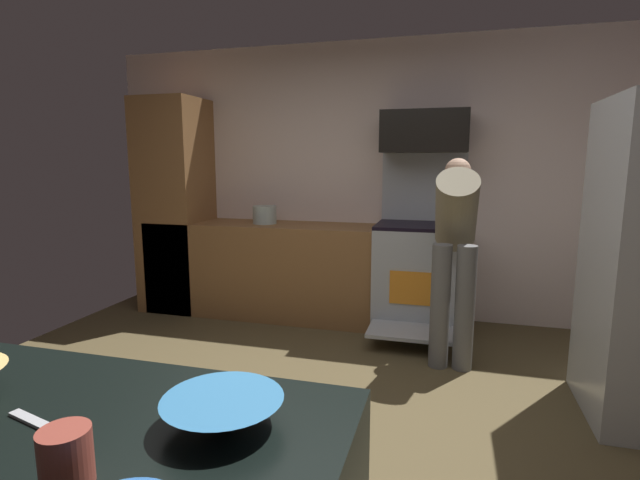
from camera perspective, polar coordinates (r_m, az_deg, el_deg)
name	(u,v)px	position (r m, az deg, el deg)	size (l,w,h in m)	color
ground_plane	(292,439)	(2.81, -3.35, -22.82)	(5.20, 4.80, 0.02)	brown
wall_back	(368,181)	(4.66, 5.80, 7.02)	(5.20, 0.12, 2.60)	silver
lower_cabinet_run	(269,269)	(4.67, -6.11, -3.53)	(2.40, 0.60, 0.90)	olive
cabinet_column	(176,206)	(5.02, -16.94, 3.97)	(0.60, 0.60, 2.10)	olive
oven_range	(419,272)	(4.33, 11.82, -3.81)	(0.76, 1.03, 1.57)	#AEB4BB
microwave	(425,132)	(4.32, 12.46, 12.60)	(0.74, 0.38, 0.36)	black
person_cook	(455,242)	(3.60, 15.92, -0.28)	(0.31, 0.64, 1.52)	slate
mixing_bowl_large	(223,412)	(1.15, -11.58, -19.55)	(0.28, 0.28, 0.06)	teal
mug_tea	(66,457)	(1.06, -28.22, -22.03)	(0.09, 0.09, 0.11)	#974033
knife_chef	(47,427)	(1.28, -30.01, -18.91)	(0.26, 0.02, 0.01)	#B7BABF
stock_pot	(265,215)	(4.59, -6.67, 3.03)	(0.23, 0.23, 0.17)	#B1C3BD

